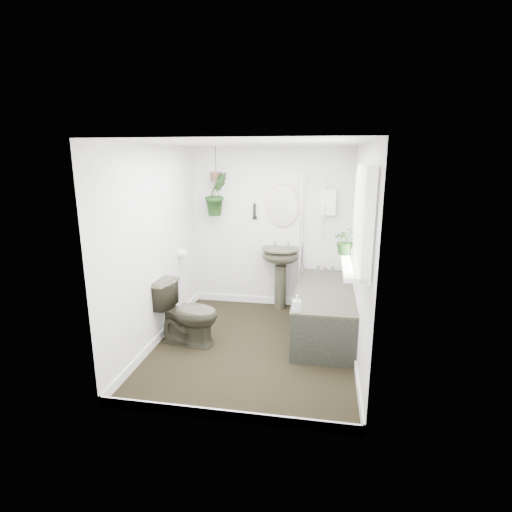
# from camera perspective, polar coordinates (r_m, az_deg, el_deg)

# --- Properties ---
(floor) EXTENTS (2.30, 2.80, 0.02)m
(floor) POSITION_cam_1_polar(r_m,az_deg,el_deg) (4.82, -0.31, -12.75)
(floor) COLOR black
(floor) RESTS_ON ground
(ceiling) EXTENTS (2.30, 2.80, 0.02)m
(ceiling) POSITION_cam_1_polar(r_m,az_deg,el_deg) (4.30, -0.36, 16.00)
(ceiling) COLOR white
(ceiling) RESTS_ON ground
(wall_back) EXTENTS (2.30, 0.02, 2.30)m
(wall_back) POSITION_cam_1_polar(r_m,az_deg,el_deg) (5.78, 2.15, 3.98)
(wall_back) COLOR white
(wall_back) RESTS_ON ground
(wall_front) EXTENTS (2.30, 0.02, 2.30)m
(wall_front) POSITION_cam_1_polar(r_m,az_deg,el_deg) (3.09, -5.00, -5.19)
(wall_front) COLOR white
(wall_front) RESTS_ON ground
(wall_left) EXTENTS (0.02, 2.80, 2.30)m
(wall_left) POSITION_cam_1_polar(r_m,az_deg,el_deg) (4.76, -14.22, 1.32)
(wall_left) COLOR white
(wall_left) RESTS_ON ground
(wall_right) EXTENTS (0.02, 2.80, 2.30)m
(wall_right) POSITION_cam_1_polar(r_m,az_deg,el_deg) (4.37, 14.81, 0.15)
(wall_right) COLOR white
(wall_right) RESTS_ON ground
(skirting) EXTENTS (2.30, 2.80, 0.10)m
(skirting) POSITION_cam_1_polar(r_m,az_deg,el_deg) (4.79, -0.32, -12.11)
(skirting) COLOR white
(skirting) RESTS_ON floor
(bathtub) EXTENTS (0.72, 1.72, 0.58)m
(bathtub) POSITION_cam_1_polar(r_m,az_deg,el_deg) (5.09, 9.68, -7.75)
(bathtub) COLOR #353327
(bathtub) RESTS_ON floor
(bath_screen) EXTENTS (0.04, 0.72, 1.40)m
(bath_screen) POSITION_cam_1_polar(r_m,az_deg,el_deg) (5.30, 6.60, 4.39)
(bath_screen) COLOR silver
(bath_screen) RESTS_ON bathtub
(shower_box) EXTENTS (0.20, 0.10, 0.35)m
(shower_box) POSITION_cam_1_polar(r_m,az_deg,el_deg) (5.60, 10.30, 7.57)
(shower_box) COLOR white
(shower_box) RESTS_ON wall_back
(oval_mirror) EXTENTS (0.46, 0.03, 0.62)m
(oval_mirror) POSITION_cam_1_polar(r_m,az_deg,el_deg) (5.67, 3.82, 7.34)
(oval_mirror) COLOR #CAB694
(oval_mirror) RESTS_ON wall_back
(wall_sconce) EXTENTS (0.04, 0.04, 0.22)m
(wall_sconce) POSITION_cam_1_polar(r_m,az_deg,el_deg) (5.73, -0.21, 6.43)
(wall_sconce) COLOR black
(wall_sconce) RESTS_ON wall_back
(toilet_roll_holder) EXTENTS (0.11, 0.11, 0.11)m
(toilet_roll_holder) POSITION_cam_1_polar(r_m,az_deg,el_deg) (5.42, -10.51, 0.36)
(toilet_roll_holder) COLOR white
(toilet_roll_holder) RESTS_ON wall_left
(window_recess) EXTENTS (0.08, 1.00, 0.90)m
(window_recess) POSITION_cam_1_polar(r_m,az_deg,el_deg) (3.58, 15.07, 5.29)
(window_recess) COLOR white
(window_recess) RESTS_ON wall_right
(window_sill) EXTENTS (0.18, 1.00, 0.04)m
(window_sill) POSITION_cam_1_polar(r_m,az_deg,el_deg) (3.66, 13.56, -1.16)
(window_sill) COLOR white
(window_sill) RESTS_ON wall_right
(window_blinds) EXTENTS (0.01, 0.86, 0.76)m
(window_blinds) POSITION_cam_1_polar(r_m,az_deg,el_deg) (3.58, 14.35, 5.33)
(window_blinds) COLOR white
(window_blinds) RESTS_ON wall_right
(toilet) EXTENTS (0.79, 0.53, 0.76)m
(toilet) POSITION_cam_1_polar(r_m,az_deg,el_deg) (4.80, -9.76, -7.98)
(toilet) COLOR #353327
(toilet) RESTS_ON floor
(pedestal_sink) EXTENTS (0.54, 0.47, 0.91)m
(pedestal_sink) POSITION_cam_1_polar(r_m,az_deg,el_deg) (5.76, 3.51, -3.19)
(pedestal_sink) COLOR #353327
(pedestal_sink) RESTS_ON floor
(sill_plant) EXTENTS (0.28, 0.25, 0.27)m
(sill_plant) POSITION_cam_1_polar(r_m,az_deg,el_deg) (3.91, 12.71, 2.18)
(sill_plant) COLOR black
(sill_plant) RESTS_ON window_sill
(hanging_plant) EXTENTS (0.43, 0.42, 0.60)m
(hanging_plant) POSITION_cam_1_polar(r_m,az_deg,el_deg) (5.71, -5.67, 8.80)
(hanging_plant) COLOR black
(hanging_plant) RESTS_ON ceiling
(soap_bottle) EXTENTS (0.09, 0.10, 0.18)m
(soap_bottle) POSITION_cam_1_polar(r_m,az_deg,el_deg) (4.22, 5.84, -6.74)
(soap_bottle) COLOR black
(soap_bottle) RESTS_ON bathtub
(hanging_pot) EXTENTS (0.16, 0.16, 0.12)m
(hanging_pot) POSITION_cam_1_polar(r_m,az_deg,el_deg) (5.69, -5.73, 11.23)
(hanging_pot) COLOR brown
(hanging_pot) RESTS_ON ceiling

